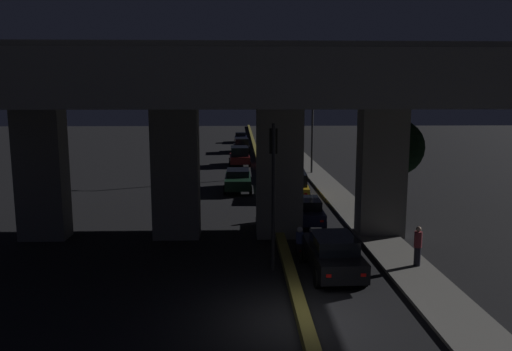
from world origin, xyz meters
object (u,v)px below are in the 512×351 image
traffic_light_left_of_median (273,172)px  street_lamp (309,117)px  car_dark_green_lead_oncoming (238,179)px  car_dark_blue_fourth_oncoming (241,137)px  motorcycle_black_filtering_near (300,245)px  car_black_third_oncoming (241,145)px  car_dark_blue_second (305,210)px  car_taxi_yellow_third (294,183)px  pedestrian_on_sidewalk (418,246)px  car_dark_red_second_oncoming (240,156)px  motorcycle_blue_filtering_mid (284,208)px  car_black_fourth (283,170)px  car_black_lead (333,253)px

traffic_light_left_of_median → street_lamp: (4.68, 24.24, 1.07)m
traffic_light_left_of_median → street_lamp: size_ratio=0.68×
traffic_light_left_of_median → car_dark_green_lead_oncoming: bearing=94.9°
car_dark_green_lead_oncoming → car_dark_blue_fourth_oncoming: bearing=179.4°
car_dark_green_lead_oncoming → motorcycle_black_filtering_near: (2.67, -15.37, -0.22)m
car_black_third_oncoming → car_dark_blue_fourth_oncoming: 12.92m
car_dark_blue_second → car_taxi_yellow_third: size_ratio=0.93×
car_black_third_oncoming → pedestrian_on_sidewalk: bearing=6.5°
car_dark_red_second_oncoming → motorcycle_blue_filtering_mid: bearing=4.6°
car_black_third_oncoming → motorcycle_blue_filtering_mid: 33.67m
car_dark_blue_second → motorcycle_blue_filtering_mid: (-1.04, 0.90, -0.11)m
car_taxi_yellow_third → car_black_third_oncoming: car_black_third_oncoming is taller
motorcycle_black_filtering_near → car_black_third_oncoming: bearing=7.5°
car_black_fourth → pedestrian_on_sidewalk: pedestrian_on_sidewalk is taller
street_lamp → motorcycle_black_filtering_near: (-3.46, -22.81, -4.38)m
car_dark_blue_fourth_oncoming → motorcycle_blue_filtering_mid: (2.36, -46.51, -0.11)m
car_dark_blue_second → car_black_lead: bearing=-178.7°
car_black_lead → car_dark_blue_second: (-0.05, 7.65, -0.07)m
car_black_fourth → car_black_lead: bearing=-179.9°
car_dark_blue_second → car_dark_red_second_oncoming: size_ratio=1.08×
traffic_light_left_of_median → car_black_third_oncoming: (-1.12, 41.65, -2.98)m
traffic_light_left_of_median → car_dark_blue_second: bearing=72.9°
car_dark_blue_fourth_oncoming → motorcycle_black_filtering_near: bearing=3.5°
motorcycle_black_filtering_near → motorcycle_blue_filtering_mid: (-0.06, 6.63, 0.04)m
car_black_third_oncoming → motorcycle_black_filtering_near: size_ratio=2.42×
car_black_fourth → pedestrian_on_sidewalk: 21.91m
car_dark_green_lead_oncoming → car_dark_blue_fourth_oncoming: 37.77m
car_dark_red_second_oncoming → car_dark_blue_fourth_oncoming: (0.14, 24.58, -0.24)m
car_dark_green_lead_oncoming → pedestrian_on_sidewalk: 18.30m
car_black_fourth → motorcycle_black_filtering_near: car_black_fourth is taller
car_taxi_yellow_third → car_black_fourth: car_taxi_yellow_third is taller
car_taxi_yellow_third → street_lamp: bearing=-10.5°
car_dark_blue_second → car_black_fourth: size_ratio=1.06×
car_dark_blue_fourth_oncoming → motorcycle_blue_filtering_mid: motorcycle_blue_filtering_mid is taller
pedestrian_on_sidewalk → car_dark_green_lead_oncoming: bearing=113.0°
car_dark_red_second_oncoming → pedestrian_on_sidewalk: (7.05, -30.04, -0.04)m
motorcycle_blue_filtering_mid → pedestrian_on_sidewalk: pedestrian_on_sidewalk is taller
car_dark_red_second_oncoming → motorcycle_blue_filtering_mid: car_dark_red_second_oncoming is taller
car_black_lead → traffic_light_left_of_median: bearing=75.8°
street_lamp → car_dark_red_second_oncoming: size_ratio=2.10×
street_lamp → pedestrian_on_sidewalk: (1.03, -24.29, -4.04)m
car_black_fourth → car_dark_red_second_oncoming: 9.15m
traffic_light_left_of_median → pedestrian_on_sidewalk: traffic_light_left_of_median is taller
car_dark_blue_second → car_taxi_yellow_third: (0.17, 7.36, 0.16)m
car_dark_blue_second → car_taxi_yellow_third: bearing=-0.4°
car_taxi_yellow_third → car_black_fourth: (-0.11, 7.07, -0.18)m
car_black_lead → car_dark_green_lead_oncoming: size_ratio=0.93×
car_dark_red_second_oncoming → car_dark_green_lead_oncoming: bearing=-2.4°
motorcycle_black_filtering_near → motorcycle_blue_filtering_mid: bearing=4.7°
pedestrian_on_sidewalk → motorcycle_black_filtering_near: bearing=161.8°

